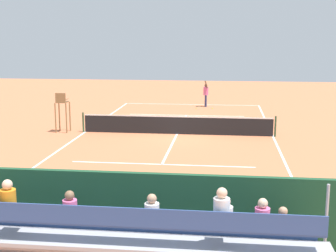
{
  "coord_description": "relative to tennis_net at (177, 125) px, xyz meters",
  "views": [
    {
      "loc": [
        -2.48,
        24.6,
        5.18
      ],
      "look_at": [
        0.0,
        4.0,
        1.2
      ],
      "focal_mm": 51.0,
      "sensor_mm": 36.0,
      "label": 1
    }
  ],
  "objects": [
    {
      "name": "backdrop_wall",
      "position": [
        0.0,
        14.0,
        0.5
      ],
      "size": [
        18.0,
        0.16,
        2.0
      ],
      "primitive_type": "cube",
      "color": "#1E4C2D",
      "rests_on": "ground"
    },
    {
      "name": "court_line_markings",
      "position": [
        0.0,
        -0.04,
        -0.5
      ],
      "size": [
        10.1,
        22.2,
        0.01
      ],
      "color": "white",
      "rests_on": "ground"
    },
    {
      "name": "bleacher_stand",
      "position": [
        -0.09,
        15.38,
        0.47
      ],
      "size": [
        9.06,
        2.4,
        2.48
      ],
      "color": "#B2B2B7",
      "rests_on": "ground"
    },
    {
      "name": "equipment_bag",
      "position": [
        -0.34,
        13.4,
        -0.32
      ],
      "size": [
        0.9,
        0.36,
        0.36
      ],
      "primitive_type": "cube",
      "color": "black",
      "rests_on": "ground"
    },
    {
      "name": "tennis_racket",
      "position": [
        -0.58,
        -10.12,
        -0.49
      ],
      "size": [
        0.43,
        0.57,
        0.03
      ],
      "color": "black",
      "rests_on": "ground"
    },
    {
      "name": "tennis_net",
      "position": [
        0.0,
        0.0,
        0.0
      ],
      "size": [
        10.3,
        0.1,
        1.07
      ],
      "color": "black",
      "rests_on": "ground"
    },
    {
      "name": "tennis_player",
      "position": [
        -1.09,
        -10.05,
        0.51
      ],
      "size": [
        0.4,
        0.55,
        1.93
      ],
      "color": "navy",
      "rests_on": "ground"
    },
    {
      "name": "tennis_ball_near",
      "position": [
        -1.61,
        -9.02,
        -0.47
      ],
      "size": [
        0.07,
        0.07,
        0.07
      ],
      "primitive_type": "sphere",
      "color": "#CCDB33",
      "rests_on": "ground"
    },
    {
      "name": "ground_plane",
      "position": [
        0.0,
        0.0,
        -0.5
      ],
      "size": [
        60.0,
        60.0,
        0.0
      ],
      "primitive_type": "plane",
      "color": "#CC7047"
    },
    {
      "name": "umpire_chair",
      "position": [
        6.2,
        0.15,
        0.81
      ],
      "size": [
        0.67,
        0.67,
        2.14
      ],
      "color": "olive",
      "rests_on": "ground"
    },
    {
      "name": "courtside_bench",
      "position": [
        -2.05,
        13.27,
        0.06
      ],
      "size": [
        1.8,
        0.4,
        0.93
      ],
      "color": "#9E754C",
      "rests_on": "ground"
    },
    {
      "name": "tennis_ball_far",
      "position": [
        -0.48,
        -8.9,
        -0.47
      ],
      "size": [
        0.07,
        0.07,
        0.07
      ],
      "primitive_type": "sphere",
      "color": "#CCDB33",
      "rests_on": "ground"
    }
  ]
}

